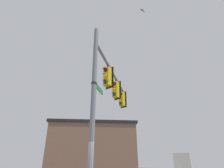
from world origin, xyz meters
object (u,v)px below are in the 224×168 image
at_px(traffic_light_mid_outer, 122,99).
at_px(street_name_sign, 97,87).
at_px(bird_flying, 142,10).
at_px(traffic_light_nearest_pole, 107,77).
at_px(traffic_light_mid_inner, 116,90).

relative_size(traffic_light_mid_outer, street_name_sign, 1.12).
bearing_deg(street_name_sign, bird_flying, -127.59).
xyz_separation_m(traffic_light_nearest_pole, traffic_light_mid_outer, (1.73, -3.53, 0.00)).
relative_size(traffic_light_mid_inner, traffic_light_mid_outer, 1.00).
bearing_deg(traffic_light_mid_outer, traffic_light_nearest_pole, 116.11).
xyz_separation_m(street_name_sign, bird_flying, (-1.48, -1.92, 4.96)).
height_order(traffic_light_nearest_pole, bird_flying, bird_flying).
bearing_deg(traffic_light_mid_outer, bird_flying, 142.26).
height_order(traffic_light_nearest_pole, traffic_light_mid_outer, same).
distance_m(traffic_light_nearest_pole, traffic_light_mid_outer, 3.93).
height_order(traffic_light_mid_inner, street_name_sign, traffic_light_mid_inner).
xyz_separation_m(traffic_light_nearest_pole, street_name_sign, (-0.71, 1.43, -1.24)).
xyz_separation_m(traffic_light_mid_inner, bird_flying, (-3.06, 1.27, 3.72)).
bearing_deg(bird_flying, traffic_light_mid_outer, -37.74).
relative_size(traffic_light_mid_inner, street_name_sign, 1.12).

